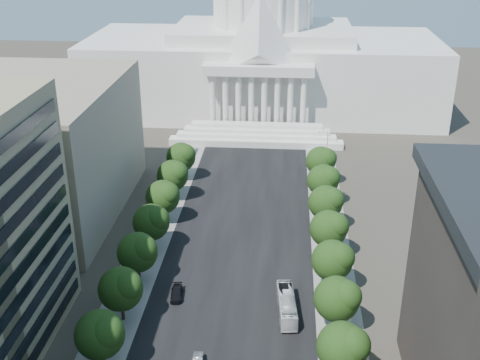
# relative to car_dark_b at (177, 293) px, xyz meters

# --- Properties ---
(road_asphalt) EXTENTS (30.00, 260.00, 0.01)m
(road_asphalt) POSITION_rel_car_dark_b_xyz_m (9.98, 22.85, -0.77)
(road_asphalt) COLOR black
(road_asphalt) RESTS_ON ground
(sidewalk_left) EXTENTS (8.00, 260.00, 0.02)m
(sidewalk_left) POSITION_rel_car_dark_b_xyz_m (-9.02, 22.85, -0.77)
(sidewalk_left) COLOR gray
(sidewalk_left) RESTS_ON ground
(sidewalk_right) EXTENTS (8.00, 260.00, 0.02)m
(sidewalk_right) POSITION_rel_car_dark_b_xyz_m (28.98, 22.85, -0.77)
(sidewalk_right) COLOR gray
(sidewalk_right) RESTS_ON ground
(capitol) EXTENTS (120.00, 56.00, 73.00)m
(capitol) POSITION_rel_car_dark_b_xyz_m (9.98, 117.74, 19.24)
(capitol) COLOR white
(capitol) RESTS_ON ground
(office_block_left_far) EXTENTS (38.00, 52.00, 30.00)m
(office_block_left_far) POSITION_rel_car_dark_b_xyz_m (-38.02, 32.85, 14.23)
(office_block_left_far) COLOR gray
(office_block_left_far) RESTS_ON ground
(tree_l_d) EXTENTS (7.79, 7.60, 9.97)m
(tree_l_d) POSITION_rel_car_dark_b_xyz_m (-7.68, -19.34, 5.69)
(tree_l_d) COLOR #33261C
(tree_l_d) RESTS_ON ground
(tree_l_e) EXTENTS (7.79, 7.60, 9.97)m
(tree_l_e) POSITION_rel_car_dark_b_xyz_m (-7.68, -7.34, 5.69)
(tree_l_e) COLOR #33261C
(tree_l_e) RESTS_ON ground
(tree_l_f) EXTENTS (7.79, 7.60, 9.97)m
(tree_l_f) POSITION_rel_car_dark_b_xyz_m (-7.68, 4.66, 5.69)
(tree_l_f) COLOR #33261C
(tree_l_f) RESTS_ON ground
(tree_l_g) EXTENTS (7.79, 7.60, 9.97)m
(tree_l_g) POSITION_rel_car_dark_b_xyz_m (-7.68, 16.66, 5.69)
(tree_l_g) COLOR #33261C
(tree_l_g) RESTS_ON ground
(tree_l_h) EXTENTS (7.79, 7.60, 9.97)m
(tree_l_h) POSITION_rel_car_dark_b_xyz_m (-7.68, 28.66, 5.69)
(tree_l_h) COLOR #33261C
(tree_l_h) RESTS_ON ground
(tree_l_i) EXTENTS (7.79, 7.60, 9.97)m
(tree_l_i) POSITION_rel_car_dark_b_xyz_m (-7.68, 40.66, 5.69)
(tree_l_i) COLOR #33261C
(tree_l_i) RESTS_ON ground
(tree_l_j) EXTENTS (7.79, 7.60, 9.97)m
(tree_l_j) POSITION_rel_car_dark_b_xyz_m (-7.68, 52.66, 5.69)
(tree_l_j) COLOR #33261C
(tree_l_j) RESTS_ON ground
(tree_r_d) EXTENTS (7.79, 7.60, 9.97)m
(tree_r_d) POSITION_rel_car_dark_b_xyz_m (28.32, -19.34, 5.69)
(tree_r_d) COLOR #33261C
(tree_r_d) RESTS_ON ground
(tree_r_e) EXTENTS (7.79, 7.60, 9.97)m
(tree_r_e) POSITION_rel_car_dark_b_xyz_m (28.32, -7.34, 5.69)
(tree_r_e) COLOR #33261C
(tree_r_e) RESTS_ON ground
(tree_r_f) EXTENTS (7.79, 7.60, 9.97)m
(tree_r_f) POSITION_rel_car_dark_b_xyz_m (28.32, 4.66, 5.69)
(tree_r_f) COLOR #33261C
(tree_r_f) RESTS_ON ground
(tree_r_g) EXTENTS (7.79, 7.60, 9.97)m
(tree_r_g) POSITION_rel_car_dark_b_xyz_m (28.32, 16.66, 5.69)
(tree_r_g) COLOR #33261C
(tree_r_g) RESTS_ON ground
(tree_r_h) EXTENTS (7.79, 7.60, 9.97)m
(tree_r_h) POSITION_rel_car_dark_b_xyz_m (28.32, 28.66, 5.69)
(tree_r_h) COLOR #33261C
(tree_r_h) RESTS_ON ground
(tree_r_i) EXTENTS (7.79, 7.60, 9.97)m
(tree_r_i) POSITION_rel_car_dark_b_xyz_m (28.32, 40.66, 5.69)
(tree_r_i) COLOR #33261C
(tree_r_i) RESTS_ON ground
(tree_r_j) EXTENTS (7.79, 7.60, 9.97)m
(tree_r_j) POSITION_rel_car_dark_b_xyz_m (28.32, 52.66, 5.69)
(tree_r_j) COLOR #33261C
(tree_r_j) RESTS_ON ground
(streetlight_c) EXTENTS (2.61, 0.44, 9.00)m
(streetlight_c) POSITION_rel_car_dark_b_xyz_m (29.89, -7.15, 5.05)
(streetlight_c) COLOR gray
(streetlight_c) RESTS_ON ground
(streetlight_d) EXTENTS (2.61, 0.44, 9.00)m
(streetlight_d) POSITION_rel_car_dark_b_xyz_m (29.89, 17.85, 5.05)
(streetlight_d) COLOR gray
(streetlight_d) RESTS_ON ground
(streetlight_e) EXTENTS (2.61, 0.44, 9.00)m
(streetlight_e) POSITION_rel_car_dark_b_xyz_m (29.89, 42.85, 5.05)
(streetlight_e) COLOR gray
(streetlight_e) RESTS_ON ground
(streetlight_f) EXTENTS (2.61, 0.44, 9.00)m
(streetlight_f) POSITION_rel_car_dark_b_xyz_m (29.89, 67.85, 5.05)
(streetlight_f) COLOR gray
(streetlight_f) RESTS_ON ground
(car_dark_b) EXTENTS (2.66, 5.48, 1.54)m
(car_dark_b) POSITION_rel_car_dark_b_xyz_m (0.00, 0.00, 0.00)
(car_dark_b) COLOR black
(car_dark_b) RESTS_ON ground
(city_bus) EXTENTS (3.88, 12.23, 3.35)m
(city_bus) POSITION_rel_car_dark_b_xyz_m (19.94, -3.18, 0.91)
(city_bus) COLOR silver
(city_bus) RESTS_ON ground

